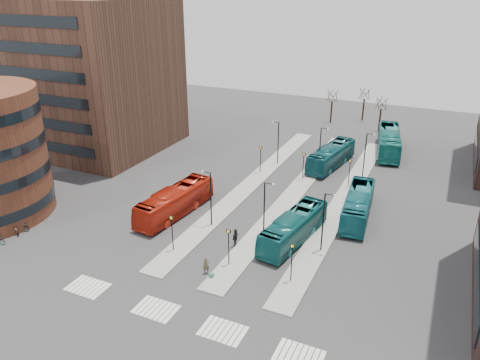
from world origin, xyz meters
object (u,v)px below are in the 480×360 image
at_px(teal_bus_b, 331,156).
at_px(teal_bus_c, 358,205).
at_px(traveller, 206,266).
at_px(teal_bus_a, 294,228).
at_px(bicycle_far, 21,227).
at_px(red_bus, 175,202).
at_px(commuter_b, 235,238).
at_px(commuter_a, 161,219).
at_px(commuter_c, 273,252).
at_px(suitcase, 211,276).
at_px(teal_bus_d, 389,141).
at_px(bicycle_mid, 14,230).

xyz_separation_m(teal_bus_b, teal_bus_c, (6.60, -13.80, -0.03)).
xyz_separation_m(teal_bus_b, traveller, (-3.39, -30.24, -0.75)).
xyz_separation_m(teal_bus_a, bicycle_far, (-26.51, -10.10, -1.00)).
relative_size(red_bus, commuter_b, 6.00).
bearing_deg(traveller, commuter_a, 106.05).
bearing_deg(commuter_c, traveller, -23.86).
height_order(commuter_a, bicycle_far, commuter_a).
relative_size(commuter_b, bicycle_far, 1.01).
bearing_deg(suitcase, teal_bus_b, 71.61).
height_order(commuter_b, commuter_c, commuter_b).
bearing_deg(traveller, teal_bus_b, 43.33).
height_order(teal_bus_b, commuter_c, teal_bus_b).
relative_size(suitcase, red_bus, 0.05).
distance_m(teal_bus_b, teal_bus_c, 15.30).
bearing_deg(teal_bus_d, suitcase, -112.26).
distance_m(commuter_b, bicycle_far, 22.70).
distance_m(suitcase, commuter_c, 6.40).
xyz_separation_m(teal_bus_a, teal_bus_c, (4.78, 7.75, 0.03)).
xyz_separation_m(red_bus, teal_bus_c, (18.62, 7.81, -0.06)).
relative_size(teal_bus_c, commuter_c, 6.83).
distance_m(commuter_b, bicycle_mid, 22.95).
relative_size(teal_bus_d, bicycle_far, 6.77).
distance_m(suitcase, red_bus, 13.14).
distance_m(red_bus, teal_bus_c, 20.19).
xyz_separation_m(suitcase, commuter_a, (-9.27, 6.16, 0.63)).
relative_size(teal_bus_c, commuter_b, 5.80).
bearing_deg(suitcase, bicycle_mid, 171.03).
relative_size(commuter_c, bicycle_far, 0.85).
bearing_deg(teal_bus_c, commuter_b, -135.98).
bearing_deg(bicycle_far, red_bus, -68.28).
bearing_deg(traveller, teal_bus_d, 35.76).
height_order(traveller, commuter_b, commuter_b).
relative_size(suitcase, traveller, 0.32).
relative_size(traveller, commuter_c, 1.01).
xyz_separation_m(teal_bus_a, traveller, (-5.20, -8.69, -0.68)).
bearing_deg(commuter_c, red_bus, -86.21).
xyz_separation_m(suitcase, commuter_b, (-0.37, 5.79, 0.69)).
bearing_deg(teal_bus_a, commuter_b, -136.16).
bearing_deg(commuter_c, suitcase, -16.01).
bearing_deg(red_bus, teal_bus_b, 66.92).
distance_m(suitcase, teal_bus_b, 30.87).
bearing_deg(teal_bus_d, teal_bus_b, -134.31).
distance_m(suitcase, bicycle_far, 22.07).
relative_size(teal_bus_b, bicycle_mid, 6.05).
height_order(teal_bus_d, commuter_c, teal_bus_d).
height_order(teal_bus_c, commuter_a, teal_bus_c).
height_order(teal_bus_a, traveller, teal_bus_a).
xyz_separation_m(teal_bus_a, bicycle_mid, (-26.51, -10.92, -0.94)).
relative_size(teal_bus_d, traveller, 7.83).
xyz_separation_m(red_bus, commuter_c, (13.19, -4.00, -0.78)).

